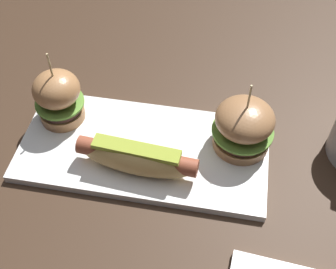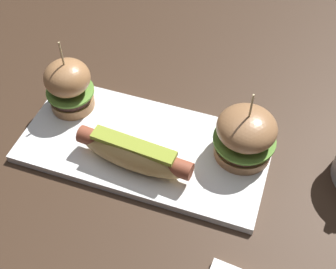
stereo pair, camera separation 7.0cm
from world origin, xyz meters
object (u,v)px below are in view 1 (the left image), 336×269
hot_dog (140,158)px  slider_left (58,97)px  platter_main (144,149)px  slider_right (244,126)px

hot_dog → slider_left: 0.18m
platter_main → hot_dog: 0.06m
hot_dog → slider_right: bearing=27.2°
platter_main → slider_right: slider_right is taller
platter_main → slider_right: (0.16, 0.03, 0.05)m
hot_dog → slider_left: size_ratio=1.37×
hot_dog → platter_main: bearing=96.1°
platter_main → hot_dog: bearing=-83.9°
hot_dog → slider_right: 0.17m
hot_dog → slider_right: size_ratio=1.45×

